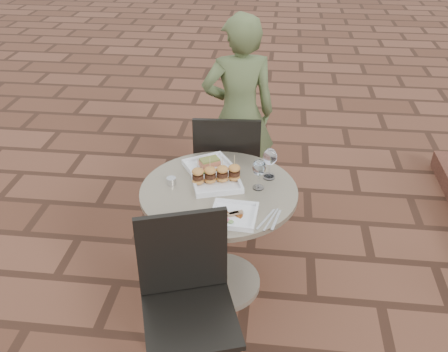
# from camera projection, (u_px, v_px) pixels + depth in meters

# --- Properties ---
(ground) EXTENTS (60.00, 60.00, 0.00)m
(ground) POSITION_uv_depth(u_px,v_px,m) (246.00, 293.00, 3.15)
(ground) COLOR brown
(ground) RESTS_ON ground
(cafe_table) EXTENTS (0.90, 0.90, 0.73)m
(cafe_table) POSITION_uv_depth(u_px,v_px,m) (219.00, 224.00, 2.97)
(cafe_table) COLOR gray
(cafe_table) RESTS_ON ground
(chair_far) EXTENTS (0.46, 0.46, 0.93)m
(chair_far) POSITION_uv_depth(u_px,v_px,m) (227.00, 163.00, 3.45)
(chair_far) COLOR black
(chair_far) RESTS_ON ground
(chair_near) EXTENTS (0.56, 0.56, 0.93)m
(chair_near) POSITION_uv_depth(u_px,v_px,m) (187.00, 290.00, 2.40)
(chair_near) COLOR black
(chair_near) RESTS_ON ground
(diner) EXTENTS (0.62, 0.48, 1.49)m
(diner) POSITION_uv_depth(u_px,v_px,m) (239.00, 115.00, 3.67)
(diner) COLOR #4C5A31
(diner) RESTS_ON ground
(plate_salmon) EXTENTS (0.36, 0.36, 0.07)m
(plate_salmon) POSITION_uv_depth(u_px,v_px,m) (210.00, 166.00, 3.02)
(plate_salmon) COLOR white
(plate_salmon) RESTS_ON cafe_table
(plate_sliders) EXTENTS (0.34, 0.34, 0.18)m
(plate_sliders) POSITION_uv_depth(u_px,v_px,m) (216.00, 177.00, 2.87)
(plate_sliders) COLOR white
(plate_sliders) RESTS_ON cafe_table
(plate_tuna) EXTENTS (0.25, 0.25, 0.03)m
(plate_tuna) POSITION_uv_depth(u_px,v_px,m) (234.00, 215.00, 2.60)
(plate_tuna) COLOR white
(plate_tuna) RESTS_ON cafe_table
(wine_glass_right) EXTENTS (0.08, 0.08, 0.18)m
(wine_glass_right) POSITION_uv_depth(u_px,v_px,m) (259.00, 168.00, 2.78)
(wine_glass_right) COLOR white
(wine_glass_right) RESTS_ON cafe_table
(wine_glass_mid) EXTENTS (0.08, 0.08, 0.18)m
(wine_glass_mid) POSITION_uv_depth(u_px,v_px,m) (270.00, 157.00, 2.90)
(wine_glass_mid) COLOR white
(wine_glass_mid) RESTS_ON cafe_table
(wine_glass_far) EXTENTS (0.08, 0.08, 0.19)m
(wine_glass_far) POSITION_uv_depth(u_px,v_px,m) (270.00, 158.00, 2.87)
(wine_glass_far) COLOR white
(wine_glass_far) RESTS_ON cafe_table
(steel_ramekin) EXTENTS (0.06, 0.06, 0.04)m
(steel_ramekin) POSITION_uv_depth(u_px,v_px,m) (171.00, 181.00, 2.88)
(steel_ramekin) COLOR silver
(steel_ramekin) RESTS_ON cafe_table
(cutlery_set) EXTENTS (0.15, 0.23, 0.00)m
(cutlery_set) POSITION_uv_depth(u_px,v_px,m) (271.00, 220.00, 2.59)
(cutlery_set) COLOR silver
(cutlery_set) RESTS_ON cafe_table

